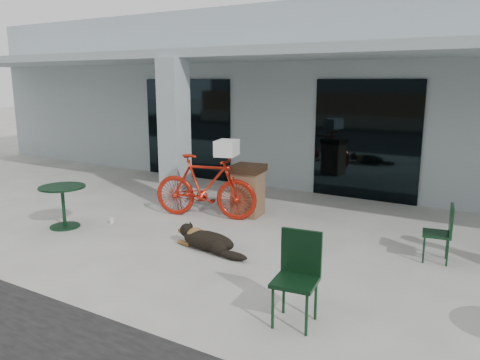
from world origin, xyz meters
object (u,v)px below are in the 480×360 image
Objects in this scene: dog at (208,240)px; cafe_chair_far_a at (295,280)px; trash_receptacle at (248,190)px; bicycle at (205,186)px; cafe_chair_far_b at (437,233)px; cafe_table_near at (64,207)px.

cafe_chair_far_a is (2.14, -1.40, 0.34)m from dog.
trash_receptacle is at bearing 119.59° from cafe_chair_far_a.
bicycle is 2.02× the size of cafe_chair_far_a.
cafe_chair_far_b is 3.70m from trash_receptacle.
trash_receptacle is (-0.46, 2.06, 0.33)m from dog.
bicycle is 4.29m from cafe_chair_far_b.
cafe_table_near is at bearing -136.06° from trash_receptacle.
dog is 2.58m from cafe_chair_far_a.
bicycle is at bearing 133.80° from dog.
cafe_table_near is (-1.88, -1.86, -0.24)m from bicycle.
cafe_table_near is (-2.98, -0.37, 0.21)m from dog.
cafe_chair_far_a is 1.01× the size of trash_receptacle.
bicycle is at bearing -138.62° from trash_receptacle.
cafe_chair_far_b is (1.04, 2.80, -0.08)m from cafe_chair_far_a.
trash_receptacle reaches higher than cafe_table_near.
bicycle is 1.91m from dog.
cafe_table_near is 0.81× the size of trash_receptacle.
dog is at bearing -77.40° from trash_receptacle.
cafe_chair_far_a is at bearing -11.44° from cafe_table_near.
bicycle is 2.38× the size of cafe_chair_far_b.
cafe_chair_far_b is at bearing 15.96° from cafe_table_near.
cafe_chair_far_a reaches higher than cafe_chair_far_b.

